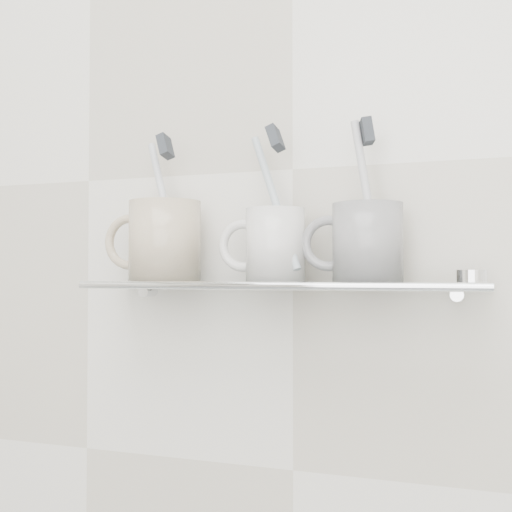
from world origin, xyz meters
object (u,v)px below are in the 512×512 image
at_px(mug_center, 275,245).
at_px(mug_right, 368,243).
at_px(mug_left, 165,241).
at_px(shelf_glass, 279,285).

bearing_deg(mug_center, mug_right, 17.94).
bearing_deg(mug_left, mug_right, 15.55).
bearing_deg(mug_left, mug_center, 15.55).
height_order(shelf_glass, mug_right, mug_right).
relative_size(mug_left, mug_center, 1.16).
relative_size(shelf_glass, mug_center, 5.44).
bearing_deg(mug_center, shelf_glass, -22.43).
bearing_deg(shelf_glass, mug_left, 178.22).
bearing_deg(mug_center, mug_left, -162.06).
distance_m(shelf_glass, mug_left, 0.17).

